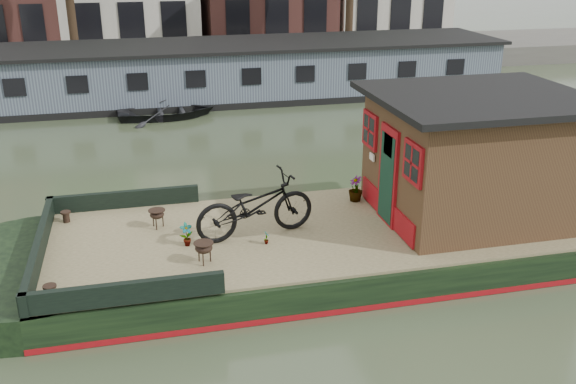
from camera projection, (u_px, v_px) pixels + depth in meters
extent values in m
plane|color=#333A25|center=(363.00, 254.00, 12.59)|extent=(120.00, 120.00, 0.00)
cube|color=black|center=(364.00, 240.00, 12.48)|extent=(12.00, 4.00, 0.60)
cylinder|color=black|center=(39.00, 275.00, 11.18)|extent=(4.00, 4.00, 0.60)
cube|color=maroon|center=(364.00, 251.00, 12.57)|extent=(12.02, 4.02, 0.10)
cube|color=#8F8458|center=(365.00, 225.00, 12.36)|extent=(11.80, 3.80, 0.05)
cube|color=black|center=(39.00, 247.00, 11.01)|extent=(0.12, 4.00, 0.35)
cube|color=black|center=(124.00, 199.00, 13.05)|extent=(3.00, 0.12, 0.35)
cube|color=black|center=(125.00, 293.00, 9.58)|extent=(3.00, 0.12, 0.35)
cube|color=#341E14|center=(475.00, 159.00, 12.41)|extent=(3.50, 3.00, 2.30)
cube|color=black|center=(482.00, 97.00, 11.97)|extent=(4.00, 3.50, 0.12)
cube|color=maroon|center=(388.00, 176.00, 12.10)|extent=(0.06, 0.80, 1.90)
cube|color=black|center=(387.00, 178.00, 12.11)|extent=(0.04, 0.64, 1.70)
cube|color=maroon|center=(413.00, 163.00, 10.93)|extent=(0.06, 0.72, 0.72)
cube|color=maroon|center=(370.00, 130.00, 12.83)|extent=(0.06, 0.72, 0.72)
imported|color=black|center=(255.00, 206.00, 11.65)|extent=(2.36, 1.18, 1.18)
imported|color=brown|center=(187.00, 235.00, 11.38)|extent=(0.26, 0.21, 0.44)
imported|color=#955928|center=(356.00, 189.00, 13.35)|extent=(0.36, 0.36, 0.54)
imported|color=#9C652D|center=(266.00, 237.00, 11.48)|extent=(0.11, 0.15, 0.26)
cylinder|color=black|center=(66.00, 217.00, 12.39)|extent=(0.19, 0.19, 0.22)
cylinder|color=black|center=(50.00, 292.00, 9.72)|extent=(0.20, 0.20, 0.23)
imported|color=black|center=(166.00, 108.00, 22.18)|extent=(3.48, 2.58, 0.69)
cube|color=slate|center=(242.00, 71.00, 24.90)|extent=(20.00, 4.00, 2.00)
cube|color=black|center=(242.00, 44.00, 24.52)|extent=(20.40, 4.40, 0.12)
cube|color=black|center=(243.00, 94.00, 25.22)|extent=(20.00, 4.05, 0.24)
cube|color=#47443F|center=(220.00, 58.00, 30.99)|extent=(60.00, 6.00, 0.90)
cylinder|color=#332316|center=(71.00, 12.00, 27.32)|extent=(0.36, 0.36, 4.00)
cylinder|color=#332316|center=(350.00, 6.00, 30.03)|extent=(0.36, 0.36, 4.00)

